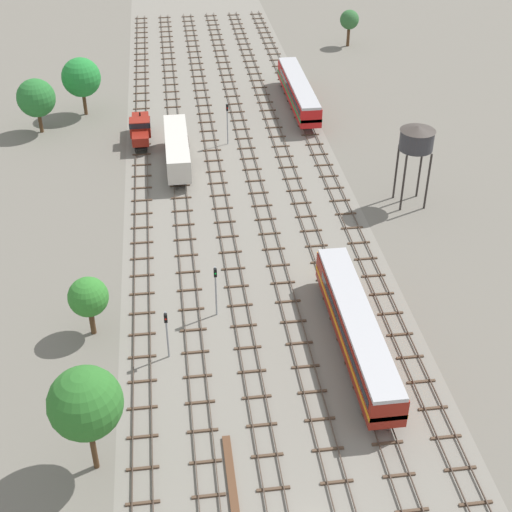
# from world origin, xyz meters

# --- Properties ---
(ground_plane) EXTENTS (480.00, 480.00, 0.00)m
(ground_plane) POSITION_xyz_m (0.00, 56.00, 0.00)
(ground_plane) COLOR slate
(ballast_bed) EXTENTS (26.73, 176.00, 0.01)m
(ballast_bed) POSITION_xyz_m (0.00, 56.00, 0.00)
(ballast_bed) COLOR gray
(ballast_bed) RESTS_ON ground
(track_far_left) EXTENTS (2.40, 126.00, 0.29)m
(track_far_left) POSITION_xyz_m (-11.37, 57.00, 0.14)
(track_far_left) COLOR #47382D
(track_far_left) RESTS_ON ground
(track_left) EXTENTS (2.40, 126.00, 0.29)m
(track_left) POSITION_xyz_m (-6.82, 57.00, 0.14)
(track_left) COLOR #47382D
(track_left) RESTS_ON ground
(track_centre_left) EXTENTS (2.40, 126.00, 0.29)m
(track_centre_left) POSITION_xyz_m (-2.27, 57.00, 0.14)
(track_centre_left) COLOR #47382D
(track_centre_left) RESTS_ON ground
(track_centre) EXTENTS (2.40, 126.00, 0.29)m
(track_centre) POSITION_xyz_m (2.27, 57.00, 0.14)
(track_centre) COLOR #47382D
(track_centre) RESTS_ON ground
(track_centre_right) EXTENTS (2.40, 126.00, 0.29)m
(track_centre_right) POSITION_xyz_m (6.82, 57.00, 0.14)
(track_centre_right) COLOR #47382D
(track_centre_right) RESTS_ON ground
(track_right) EXTENTS (2.40, 126.00, 0.29)m
(track_right) POSITION_xyz_m (11.37, 57.00, 0.14)
(track_right) COLOR #47382D
(track_right) RESTS_ON ground
(diesel_railcar_centre_right_nearest) EXTENTS (2.96, 20.50, 3.80)m
(diesel_railcar_centre_right_nearest) POSITION_xyz_m (6.82, 17.93, 2.60)
(diesel_railcar_centre_right_nearest) COLOR maroon
(diesel_railcar_centre_right_nearest) RESTS_ON ground
(freight_boxcar_left_near) EXTENTS (2.87, 14.00, 3.60)m
(freight_boxcar_left_near) POSITION_xyz_m (-6.81, 54.81, 2.45)
(freight_boxcar_left_near) COLOR beige
(freight_boxcar_left_near) RESTS_ON ground
(shunter_loco_far_left_mid) EXTENTS (2.74, 8.46, 3.10)m
(shunter_loco_far_left_mid) POSITION_xyz_m (-11.37, 62.36, 2.01)
(shunter_loco_far_left_mid) COLOR maroon
(shunter_loco_far_left_mid) RESTS_ON ground
(diesel_railcar_right_midfar) EXTENTS (2.96, 20.50, 3.80)m
(diesel_railcar_right_midfar) POSITION_xyz_m (11.37, 71.13, 2.60)
(diesel_railcar_right_midfar) COLOR red
(diesel_railcar_right_midfar) RESTS_ON ground
(water_tower) EXTENTS (3.92, 3.92, 9.55)m
(water_tower) POSITION_xyz_m (19.11, 42.07, 8.02)
(water_tower) COLOR #2D2826
(water_tower) RESTS_ON ground
(signal_post_nearest) EXTENTS (0.28, 0.47, 5.36)m
(signal_post_nearest) POSITION_xyz_m (-4.55, 24.44, 3.41)
(signal_post_nearest) COLOR gray
(signal_post_nearest) RESTS_ON ground
(signal_post_near) EXTENTS (0.28, 0.47, 4.88)m
(signal_post_near) POSITION_xyz_m (-9.09, 19.25, 3.13)
(signal_post_near) COLOR gray
(signal_post_near) RESTS_ON ground
(signal_post_mid) EXTENTS (0.28, 0.47, 5.69)m
(signal_post_mid) POSITION_xyz_m (-0.00, 60.21, 3.60)
(signal_post_mid) COLOR gray
(signal_post_mid) RESTS_ON ground
(lineside_tree_0) EXTENTS (5.45, 5.45, 8.24)m
(lineside_tree_0) POSITION_xyz_m (-19.27, 72.65, 5.50)
(lineside_tree_0) COLOR #4C331E
(lineside_tree_0) RESTS_ON ground
(lineside_tree_1) EXTENTS (5.19, 5.19, 9.04)m
(lineside_tree_1) POSITION_xyz_m (-14.66, 8.15, 6.42)
(lineside_tree_1) COLOR #4C331E
(lineside_tree_1) RESTS_ON ground
(lineside_tree_2) EXTENTS (5.13, 5.13, 7.49)m
(lineside_tree_2) POSITION_xyz_m (-24.91, 67.30, 4.91)
(lineside_tree_2) COLOR #4C331E
(lineside_tree_2) RESTS_ON ground
(lineside_tree_3) EXTENTS (3.54, 3.54, 5.80)m
(lineside_tree_3) POSITION_xyz_m (-15.65, 23.34, 3.99)
(lineside_tree_3) COLOR #4C331E
(lineside_tree_3) RESTS_ON ground
(lineside_tree_4) EXTENTS (3.32, 3.32, 6.31)m
(lineside_tree_4) POSITION_xyz_m (25.04, 97.28, 4.57)
(lineside_tree_4) COLOR #4C331E
(lineside_tree_4) RESTS_ON ground
(spare_rail_bundle) EXTENTS (0.60, 10.00, 0.24)m
(spare_rail_bundle) POSITION_xyz_m (-5.12, 4.63, 0.12)
(spare_rail_bundle) COLOR brown
(spare_rail_bundle) RESTS_ON ground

